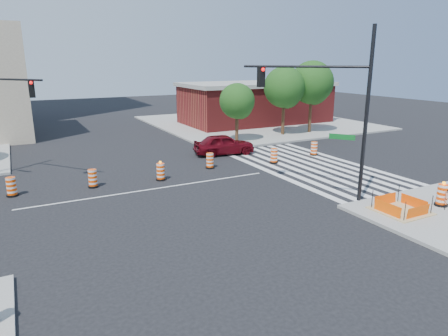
{
  "coord_description": "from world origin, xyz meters",
  "views": [
    {
      "loc": [
        -6.34,
        -20.54,
        6.9
      ],
      "look_at": [
        3.18,
        -2.45,
        1.4
      ],
      "focal_mm": 32.0,
      "sensor_mm": 36.0,
      "label": 1
    }
  ],
  "objects": [
    {
      "name": "tree_north_d",
      "position": [
        16.09,
        10.06,
        4.34
      ],
      "size": [
        3.8,
        3.8,
        6.46
      ],
      "color": "#382314",
      "rests_on": "ground"
    },
    {
      "name": "tree_north_c",
      "position": [
        10.61,
        9.24,
        3.43
      ],
      "size": [
        3.06,
        3.01,
        5.12
      ],
      "color": "#382314",
      "rests_on": "ground"
    },
    {
      "name": "pit_drum",
      "position": [
        11.35,
        -9.4,
        0.65
      ],
      "size": [
        0.62,
        0.62,
        1.22
      ],
      "color": "black",
      "rests_on": "ground"
    },
    {
      "name": "lane_centerline",
      "position": [
        0.0,
        0.0,
        0.01
      ],
      "size": [
        14.0,
        0.12,
        0.01
      ],
      "primitive_type": "cube",
      "color": "silver",
      "rests_on": "ground"
    },
    {
      "name": "median_drum_2",
      "position": [
        -2.87,
        1.91,
        0.48
      ],
      "size": [
        0.6,
        0.6,
        1.02
      ],
      "color": "black",
      "rests_on": "ground"
    },
    {
      "name": "median_drum_5",
      "position": [
        9.32,
        1.74,
        0.48
      ],
      "size": [
        0.6,
        0.6,
        1.02
      ],
      "color": "black",
      "rests_on": "ground"
    },
    {
      "name": "brick_storefront",
      "position": [
        18.0,
        18.0,
        2.32
      ],
      "size": [
        16.5,
        8.5,
        4.6
      ],
      "color": "maroon",
      "rests_on": "ground"
    },
    {
      "name": "median_drum_3",
      "position": [
        0.97,
        1.46,
        0.49
      ],
      "size": [
        0.6,
        0.6,
        1.18
      ],
      "color": "black",
      "rests_on": "ground"
    },
    {
      "name": "crosswalk_east",
      "position": [
        10.95,
        0.0,
        0.01
      ],
      "size": [
        6.75,
        13.5,
        0.01
      ],
      "color": "silver",
      "rests_on": "ground"
    },
    {
      "name": "median_drum_1",
      "position": [
        -6.93,
        2.31,
        0.48
      ],
      "size": [
        0.6,
        0.6,
        1.02
      ],
      "color": "black",
      "rests_on": "ground"
    },
    {
      "name": "median_drum_4",
      "position": [
        4.76,
        2.56,
        0.48
      ],
      "size": [
        0.6,
        0.6,
        1.02
      ],
      "color": "black",
      "rests_on": "ground"
    },
    {
      "name": "ground",
      "position": [
        0.0,
        0.0,
        0.0
      ],
      "size": [
        120.0,
        120.0,
        0.0
      ],
      "primitive_type": "plane",
      "color": "black",
      "rests_on": "ground"
    },
    {
      "name": "median_drum_6",
      "position": [
        13.36,
        2.29,
        0.48
      ],
      "size": [
        0.6,
        0.6,
        1.02
      ],
      "color": "black",
      "rests_on": "ground"
    },
    {
      "name": "red_coupe",
      "position": [
        7.49,
        5.74,
        0.78
      ],
      "size": [
        4.81,
        2.52,
        1.56
      ],
      "primitive_type": "imported",
      "rotation": [
        0.0,
        0.0,
        1.42
      ],
      "color": "#570710",
      "rests_on": "ground"
    },
    {
      "name": "barricade",
      "position": [
        11.28,
        -9.58,
        0.69
      ],
      "size": [
        0.64,
        0.6,
        0.99
      ],
      "rotation": [
        0.0,
        0.0,
        0.75
      ],
      "color": "#FF4905",
      "rests_on": "ground"
    },
    {
      "name": "excavation_pit",
      "position": [
        9.0,
        -9.0,
        0.22
      ],
      "size": [
        2.2,
        2.2,
        0.9
      ],
      "color": "tan",
      "rests_on": "ground"
    },
    {
      "name": "signal_pole_se",
      "position": [
        7.39,
        -5.58,
        5.12
      ],
      "size": [
        3.97,
        5.1,
        8.36
      ],
      "rotation": [
        0.0,
        0.0,
        2.23
      ],
      "color": "black",
      "rests_on": "ground"
    },
    {
      "name": "sidewalk_ne",
      "position": [
        18.0,
        18.0,
        0.07
      ],
      "size": [
        22.0,
        22.0,
        0.15
      ],
      "primitive_type": "cube",
      "color": "gray",
      "rests_on": "ground"
    },
    {
      "name": "tree_north_e",
      "position": [
        19.19,
        9.91,
        4.68
      ],
      "size": [
        4.1,
        4.1,
        6.97
      ],
      "color": "#382314",
      "rests_on": "ground"
    }
  ]
}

